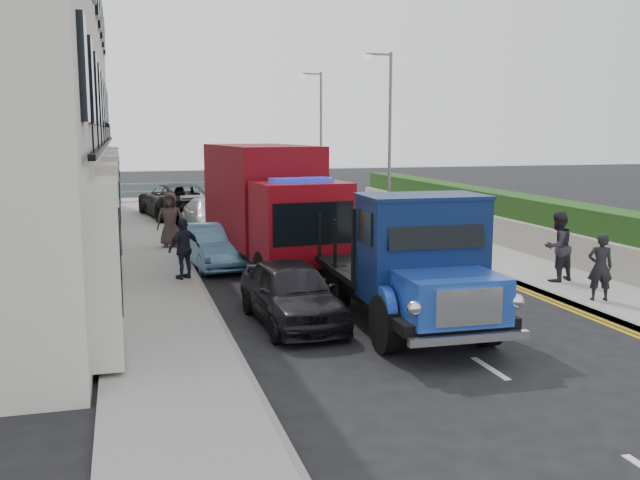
{
  "coord_description": "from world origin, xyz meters",
  "views": [
    {
      "loc": [
        -5.93,
        -12.44,
        4.02
      ],
      "look_at": [
        -1.37,
        3.89,
        1.4
      ],
      "focal_mm": 40.0,
      "sensor_mm": 36.0,
      "label": 1
    }
  ],
  "objects_px": {
    "red_lorry": "(269,204)",
    "pedestrian_east_near": "(600,267)",
    "lamp_far": "(319,131)",
    "bedford_lorry": "(418,272)",
    "lamp_mid": "(387,131)",
    "parked_car_front": "(292,293)"
  },
  "relations": [
    {
      "from": "lamp_far",
      "to": "bedford_lorry",
      "type": "bearing_deg",
      "value": -100.9
    },
    {
      "from": "red_lorry",
      "to": "parked_car_front",
      "type": "bearing_deg",
      "value": -102.78
    },
    {
      "from": "lamp_far",
      "to": "bedford_lorry",
      "type": "distance_m",
      "value": 24.36
    },
    {
      "from": "lamp_mid",
      "to": "red_lorry",
      "type": "relative_size",
      "value": 1.0
    },
    {
      "from": "lamp_far",
      "to": "lamp_mid",
      "type": "bearing_deg",
      "value": -90.0
    },
    {
      "from": "bedford_lorry",
      "to": "red_lorry",
      "type": "height_order",
      "value": "red_lorry"
    },
    {
      "from": "red_lorry",
      "to": "pedestrian_east_near",
      "type": "height_order",
      "value": "red_lorry"
    },
    {
      "from": "bedford_lorry",
      "to": "pedestrian_east_near",
      "type": "height_order",
      "value": "bedford_lorry"
    },
    {
      "from": "pedestrian_east_near",
      "to": "bedford_lorry",
      "type": "bearing_deg",
      "value": 33.28
    },
    {
      "from": "lamp_mid",
      "to": "bedford_lorry",
      "type": "xyz_separation_m",
      "value": [
        -4.58,
        -13.77,
        -2.73
      ]
    },
    {
      "from": "bedford_lorry",
      "to": "parked_car_front",
      "type": "height_order",
      "value": "bedford_lorry"
    },
    {
      "from": "bedford_lorry",
      "to": "lamp_far",
      "type": "bearing_deg",
      "value": 80.44
    },
    {
      "from": "bedford_lorry",
      "to": "pedestrian_east_near",
      "type": "xyz_separation_m",
      "value": [
        5.02,
        1.1,
        -0.37
      ]
    },
    {
      "from": "bedford_lorry",
      "to": "parked_car_front",
      "type": "bearing_deg",
      "value": 148.02
    },
    {
      "from": "parked_car_front",
      "to": "pedestrian_east_near",
      "type": "xyz_separation_m",
      "value": [
        7.22,
        -0.35,
        0.23
      ]
    },
    {
      "from": "pedestrian_east_near",
      "to": "lamp_mid",
      "type": "bearing_deg",
      "value": -67.07
    },
    {
      "from": "lamp_far",
      "to": "pedestrian_east_near",
      "type": "height_order",
      "value": "lamp_far"
    },
    {
      "from": "lamp_mid",
      "to": "parked_car_front",
      "type": "bearing_deg",
      "value": -118.81
    },
    {
      "from": "lamp_far",
      "to": "bedford_lorry",
      "type": "height_order",
      "value": "lamp_far"
    },
    {
      "from": "lamp_far",
      "to": "red_lorry",
      "type": "xyz_separation_m",
      "value": [
        -6.04,
        -16.43,
        -2.09
      ]
    },
    {
      "from": "lamp_far",
      "to": "parked_car_front",
      "type": "relative_size",
      "value": 1.78
    },
    {
      "from": "lamp_mid",
      "to": "bedford_lorry",
      "type": "distance_m",
      "value": 14.76
    }
  ]
}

